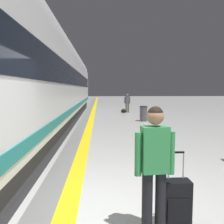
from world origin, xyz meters
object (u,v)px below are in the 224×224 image
Objects in this scene: high_speed_train at (28,73)px; duffel_bag_near at (124,111)px; rolling_suitcase_foreground at (176,202)px; traveller_foreground at (155,161)px; passenger_near at (127,101)px; waste_bin at (143,114)px.

high_speed_train reaches higher than duffel_bag_near.
rolling_suitcase_foreground is (3.72, -5.93, -2.14)m from high_speed_train.
traveller_foreground is 1.07× the size of passenger_near.
traveller_foreground is 3.88× the size of duffel_bag_near.
rolling_suitcase_foreground is at bearing -93.21° from duffel_bag_near.
traveller_foreground is at bearing -95.49° from passenger_near.
high_speed_train is at bearing 119.04° from traveller_foreground.
high_speed_train is 32.18× the size of rolling_suitcase_foreground.
rolling_suitcase_foreground is 2.42× the size of duffel_bag_near.
passenger_near is 5.30m from waste_bin.
rolling_suitcase_foreground is 16.00m from duffel_bag_near.
waste_bin is (1.57, 10.88, 0.09)m from rolling_suitcase_foreground.
passenger_near is at bearing 27.76° from duffel_bag_near.
duffel_bag_near is at bearing -152.24° from passenger_near.
waste_bin is at bearing -82.48° from duffel_bag_near.
passenger_near is at bearing 85.70° from rolling_suitcase_foreground.
passenger_near is at bearing 93.84° from waste_bin.
high_speed_train is at bearing 122.08° from rolling_suitcase_foreground.
passenger_near is (1.22, 16.14, 0.56)m from rolling_suitcase_foreground.
waste_bin is at bearing 80.12° from traveller_foreground.
high_speed_train is 7.52m from waste_bin.
waste_bin is (0.35, -5.27, -0.47)m from passenger_near.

